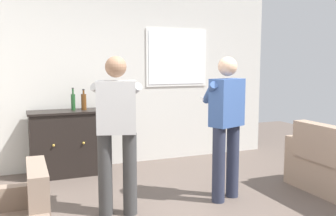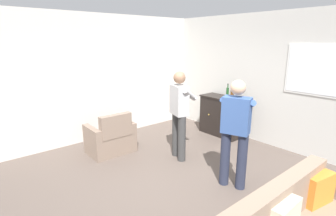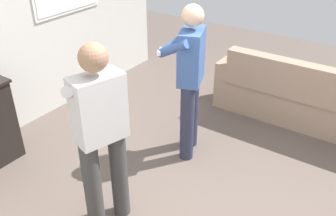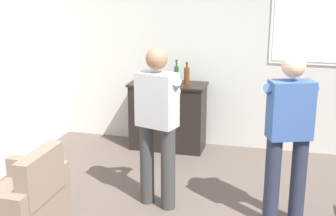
{
  "view_description": "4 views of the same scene",
  "coord_description": "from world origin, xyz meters",
  "px_view_note": "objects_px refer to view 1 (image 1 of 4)",
  "views": [
    {
      "loc": [
        -1.57,
        -3.13,
        1.61
      ],
      "look_at": [
        -0.18,
        0.27,
        1.17
      ],
      "focal_mm": 40.0,
      "sensor_mm": 36.0,
      "label": 1
    },
    {
      "loc": [
        2.87,
        -2.56,
        2.23
      ],
      "look_at": [
        -0.36,
        0.15,
        1.13
      ],
      "focal_mm": 28.0,
      "sensor_mm": 36.0,
      "label": 2
    },
    {
      "loc": [
        -2.35,
        -1.19,
        2.57
      ],
      "look_at": [
        -0.23,
        0.25,
        1.1
      ],
      "focal_mm": 40.0,
      "sensor_mm": 36.0,
      "label": 3
    },
    {
      "loc": [
        0.61,
        -3.71,
        2.36
      ],
      "look_at": [
        -0.4,
        0.28,
        1.18
      ],
      "focal_mm": 50.0,
      "sensor_mm": 36.0,
      "label": 4
    }
  ],
  "objects_px": {
    "sideboard_cabinet": "(67,143)",
    "person_standing_right": "(226,121)",
    "bottle_liquor_amber": "(84,101)",
    "bottle_wine_green": "(73,101)",
    "person_standing_left": "(117,128)"
  },
  "relations": [
    {
      "from": "sideboard_cabinet",
      "to": "person_standing_left",
      "type": "relative_size",
      "value": 0.62
    },
    {
      "from": "sideboard_cabinet",
      "to": "person_standing_left",
      "type": "height_order",
      "value": "person_standing_left"
    },
    {
      "from": "sideboard_cabinet",
      "to": "bottle_liquor_amber",
      "type": "xyz_separation_m",
      "value": [
        0.26,
        0.01,
        0.59
      ]
    },
    {
      "from": "bottle_wine_green",
      "to": "person_standing_left",
      "type": "height_order",
      "value": "person_standing_left"
    },
    {
      "from": "sideboard_cabinet",
      "to": "bottle_liquor_amber",
      "type": "distance_m",
      "value": 0.64
    },
    {
      "from": "sideboard_cabinet",
      "to": "bottle_wine_green",
      "type": "height_order",
      "value": "bottle_wine_green"
    },
    {
      "from": "sideboard_cabinet",
      "to": "bottle_wine_green",
      "type": "relative_size",
      "value": 3.24
    },
    {
      "from": "sideboard_cabinet",
      "to": "person_standing_right",
      "type": "bearing_deg",
      "value": -46.75
    },
    {
      "from": "sideboard_cabinet",
      "to": "bottle_wine_green",
      "type": "bearing_deg",
      "value": 15.66
    },
    {
      "from": "bottle_liquor_amber",
      "to": "person_standing_left",
      "type": "bearing_deg",
      "value": -88.07
    },
    {
      "from": "person_standing_left",
      "to": "bottle_liquor_amber",
      "type": "bearing_deg",
      "value": 91.93
    },
    {
      "from": "bottle_wine_green",
      "to": "bottle_liquor_amber",
      "type": "bearing_deg",
      "value": -9.11
    },
    {
      "from": "sideboard_cabinet",
      "to": "bottle_liquor_amber",
      "type": "relative_size",
      "value": 3.48
    },
    {
      "from": "bottle_wine_green",
      "to": "person_standing_right",
      "type": "relative_size",
      "value": 0.19
    },
    {
      "from": "sideboard_cabinet",
      "to": "person_standing_right",
      "type": "distance_m",
      "value": 2.39
    }
  ]
}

